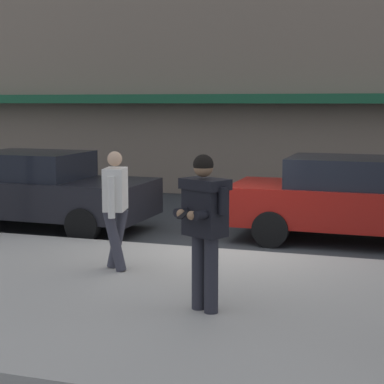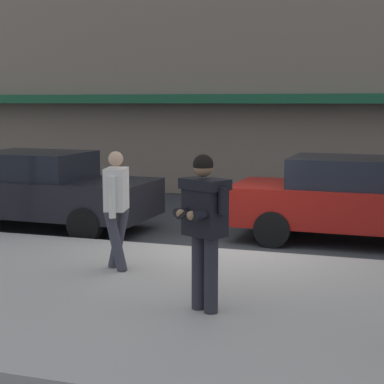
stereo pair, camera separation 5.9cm
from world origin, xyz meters
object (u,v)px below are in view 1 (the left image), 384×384
object	(u,v)px
parked_sedan_near	(39,190)
man_texting_on_phone	(204,216)
pedestrian_in_light_coat	(115,203)
parked_sedan_mid	(355,199)

from	to	relation	value
parked_sedan_near	man_texting_on_phone	world-z (taller)	man_texting_on_phone
parked_sedan_near	pedestrian_in_light_coat	xyz separation A→B (m)	(2.98, -2.88, 0.32)
parked_sedan_near	parked_sedan_mid	size ratio (longest dim) A/B	1.00
parked_sedan_near	man_texting_on_phone	bearing A→B (deg)	-42.25
man_texting_on_phone	pedestrian_in_light_coat	xyz separation A→B (m)	(-1.72, 1.39, -0.14)
parked_sedan_mid	man_texting_on_phone	xyz separation A→B (m)	(-1.37, -4.90, 0.46)
man_texting_on_phone	parked_sedan_mid	bearing A→B (deg)	74.44
man_texting_on_phone	pedestrian_in_light_coat	bearing A→B (deg)	141.15
parked_sedan_mid	pedestrian_in_light_coat	distance (m)	4.69
parked_sedan_mid	pedestrian_in_light_coat	xyz separation A→B (m)	(-3.09, -3.52, 0.32)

